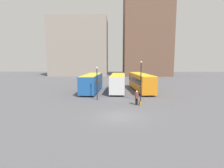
% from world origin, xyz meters
% --- Properties ---
extents(ground_plane, '(160.00, 160.00, 0.00)m').
position_xyz_m(ground_plane, '(0.00, 0.00, 0.00)').
color(ground_plane, '#56565B').
extents(building_block_left, '(22.34, 14.73, 22.50)m').
position_xyz_m(building_block_left, '(-14.53, 55.59, 11.25)').
color(building_block_left, gray).
rests_on(building_block_left, ground_plane).
extents(building_block_right, '(18.18, 15.68, 41.84)m').
position_xyz_m(building_block_right, '(12.45, 55.59, 20.92)').
color(building_block_right, brown).
rests_on(building_block_right, ground_plane).
extents(bus_0, '(3.13, 10.76, 3.19)m').
position_xyz_m(bus_0, '(-4.56, 14.74, 1.73)').
color(bus_0, '#1E56A3').
rests_on(bus_0, ground_plane).
extents(bus_1, '(2.96, 9.54, 3.22)m').
position_xyz_m(bus_1, '(0.18, 14.47, 1.74)').
color(bus_1, silver).
rests_on(bus_1, ground_plane).
extents(bus_2, '(3.43, 12.57, 3.22)m').
position_xyz_m(bus_2, '(4.56, 15.95, 1.76)').
color(bus_2, orange).
rests_on(bus_2, ground_plane).
extents(traveler, '(0.63, 0.63, 1.85)m').
position_xyz_m(traveler, '(2.39, 4.78, 1.10)').
color(traveler, black).
rests_on(traveler, ground_plane).
extents(suitcase, '(0.33, 0.38, 0.82)m').
position_xyz_m(suitcase, '(2.80, 4.48, 0.29)').
color(suitcase, '#B27A1E').
rests_on(suitcase, ground_plane).
extents(lamp_post_0, '(0.28, 0.28, 4.75)m').
position_xyz_m(lamp_post_0, '(-2.92, 7.69, 2.85)').
color(lamp_post_0, black).
rests_on(lamp_post_0, ground_plane).
extents(lamp_post_1, '(0.28, 0.28, 5.58)m').
position_xyz_m(lamp_post_1, '(3.19, 6.85, 3.29)').
color(lamp_post_1, black).
rests_on(lamp_post_1, ground_plane).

